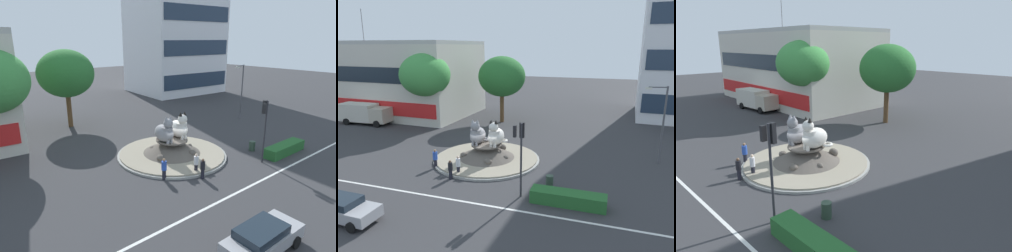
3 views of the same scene
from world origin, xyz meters
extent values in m
plane|color=#333335|center=(0.00, 0.00, 0.00)|extent=(160.00, 160.00, 0.00)
cube|color=silver|center=(0.00, -7.89, 0.00)|extent=(112.00, 0.20, 0.01)
cylinder|color=gray|center=(0.00, 0.00, 0.09)|extent=(9.66, 9.66, 0.18)
cylinder|color=gray|center=(0.00, 0.00, 0.23)|extent=(9.27, 9.27, 0.11)
cone|color=#564F47|center=(0.00, 0.00, 0.91)|extent=(5.07, 5.07, 1.24)
cylinder|color=#564F47|center=(0.00, 0.00, 1.47)|extent=(2.79, 2.79, 0.12)
ellipsoid|color=#564F47|center=(1.90, -0.27, 0.51)|extent=(0.55, 0.43, 0.44)
ellipsoid|color=#564F47|center=(0.75, 2.11, 0.62)|extent=(0.83, 0.63, 0.66)
ellipsoid|color=#564F47|center=(-1.12, 1.34, 0.52)|extent=(0.57, 0.53, 0.46)
ellipsoid|color=#564F47|center=(-1.93, -0.84, 0.54)|extent=(0.64, 0.63, 0.51)
ellipsoid|color=#564F47|center=(0.84, -1.81, 0.56)|extent=(0.69, 0.59, 0.55)
ellipsoid|color=gray|center=(-0.87, 0.01, 2.27)|extent=(1.33, 2.06, 1.48)
cylinder|color=gray|center=(-0.86, -0.40, 2.44)|extent=(0.98, 0.98, 0.93)
sphere|color=gray|center=(-0.86, -0.55, 3.24)|extent=(0.82, 0.82, 0.82)
torus|color=gray|center=(-0.55, 0.85, 1.68)|extent=(0.95, 0.95, 0.19)
cone|color=gray|center=(-0.64, -0.54, 3.72)|extent=(0.34, 0.34, 0.33)
cone|color=gray|center=(-1.08, -0.55, 3.72)|extent=(0.34, 0.34, 0.33)
cylinder|color=gray|center=(-0.69, -0.73, 1.71)|extent=(0.26, 0.26, 0.37)
cylinder|color=gray|center=(-1.02, -0.74, 1.71)|extent=(0.26, 0.26, 0.37)
ellipsoid|color=silver|center=(0.87, 0.15, 2.29)|extent=(1.40, 2.14, 1.52)
cylinder|color=silver|center=(0.86, -0.27, 2.46)|extent=(1.02, 1.02, 0.95)
sphere|color=silver|center=(0.85, -0.42, 3.29)|extent=(0.84, 0.84, 0.84)
torus|color=silver|center=(1.24, 0.99, 1.68)|extent=(0.90, 0.90, 0.19)
cone|color=black|center=(1.08, -0.43, 3.78)|extent=(0.35, 0.35, 0.34)
cone|color=black|center=(0.62, -0.42, 3.78)|extent=(0.35, 0.35, 0.34)
cylinder|color=silver|center=(1.02, -0.62, 1.72)|extent=(0.27, 0.27, 0.38)
cylinder|color=silver|center=(0.67, -0.61, 1.72)|extent=(0.27, 0.27, 0.38)
cylinder|color=#2D2D33|center=(4.95, -5.97, 2.65)|extent=(0.14, 0.14, 5.29)
cube|color=black|center=(4.93, -5.75, 4.77)|extent=(0.34, 0.27, 1.05)
sphere|color=#360606|center=(4.92, -5.67, 5.08)|extent=(0.18, 0.18, 0.18)
sphere|color=#392706|center=(4.92, -5.67, 4.77)|extent=(0.18, 0.18, 0.18)
sphere|color=green|center=(4.92, -5.67, 4.45)|extent=(0.18, 0.18, 0.18)
cube|color=black|center=(4.50, -6.01, 4.71)|extent=(0.22, 0.30, 0.80)
cube|color=beige|center=(-22.57, 15.90, 5.20)|extent=(26.55, 14.76, 10.40)
cube|color=red|center=(-22.82, 8.94, 2.08)|extent=(25.01, 1.03, 1.87)
cube|color=#19232D|center=(-22.82, 8.96, 6.45)|extent=(23.97, 0.95, 2.08)
cube|color=#B2B2AD|center=(-22.57, 15.90, 10.65)|extent=(26.55, 14.76, 0.50)
cylinder|color=#4C4C51|center=(-28.79, 17.72, 13.45)|extent=(0.10, 0.10, 5.10)
cube|color=#235B28|center=(8.21, -6.08, 0.45)|extent=(4.93, 1.20, 0.90)
cylinder|color=brown|center=(-11.92, 9.03, 2.07)|extent=(0.54, 0.54, 4.14)
ellipsoid|color=#3D8E42|center=(-11.92, 9.03, 6.67)|extent=(6.33, 6.33, 5.38)
cylinder|color=brown|center=(-3.58, 14.44, 1.86)|extent=(0.55, 0.55, 3.72)
ellipsoid|color=#286B2D|center=(-3.58, 14.44, 6.24)|extent=(6.31, 6.31, 5.36)
cylinder|color=#4C4C51|center=(14.89, 4.00, 3.46)|extent=(0.16, 0.16, 6.93)
cylinder|color=#4C4C51|center=(14.13, 3.84, 6.83)|extent=(1.52, 0.40, 0.10)
cube|color=silver|center=(13.38, 3.69, 6.73)|extent=(0.50, 0.24, 0.16)
cylinder|color=black|center=(-0.89, -3.98, 0.38)|extent=(0.26, 0.26, 0.76)
cylinder|color=silver|center=(-0.89, -3.98, 1.09)|extent=(0.35, 0.35, 0.66)
sphere|color=beige|center=(-0.89, -3.98, 1.53)|extent=(0.22, 0.22, 0.22)
cylinder|color=black|center=(-1.10, -4.90, 0.37)|extent=(0.27, 0.27, 0.73)
cylinder|color=black|center=(-1.10, -4.90, 1.05)|extent=(0.36, 0.36, 0.64)
sphere|color=brown|center=(-1.10, -4.90, 1.47)|extent=(0.21, 0.21, 0.21)
cylinder|color=black|center=(-3.44, -3.25, 0.39)|extent=(0.30, 0.30, 0.78)
cylinder|color=#284CB2|center=(-3.44, -3.25, 1.12)|extent=(0.39, 0.39, 0.68)
sphere|color=#936B4C|center=(-3.44, -3.25, 1.57)|extent=(0.22, 0.22, 0.22)
cube|color=#99999E|center=(-4.40, -12.24, 0.67)|extent=(4.57, 1.86, 0.70)
cube|color=#19232D|center=(-4.62, -12.23, 1.23)|extent=(2.57, 1.62, 0.44)
cylinder|color=black|center=(-2.88, -11.37, 0.32)|extent=(0.64, 0.23, 0.64)
cylinder|color=black|center=(-2.91, -13.16, 0.32)|extent=(0.64, 0.23, 0.64)
cube|color=#B7AD99|center=(-18.01, 7.52, 1.41)|extent=(2.23, 2.46, 1.91)
cube|color=beige|center=(-21.55, 7.36, 1.59)|extent=(5.07, 2.59, 2.29)
cylinder|color=black|center=(-17.99, 8.71, 0.45)|extent=(0.91, 0.34, 0.90)
cylinder|color=black|center=(-17.88, 6.35, 0.45)|extent=(0.91, 0.34, 0.90)
cylinder|color=black|center=(-22.66, 8.49, 0.45)|extent=(0.91, 0.34, 0.90)
cylinder|color=black|center=(-22.55, 6.13, 0.45)|extent=(0.91, 0.34, 0.90)
cylinder|color=#2D4233|center=(6.55, -3.80, 0.45)|extent=(0.56, 0.56, 0.90)
camera|label=1|loc=(-15.56, -18.64, 10.04)|focal=31.23mm
camera|label=2|loc=(10.27, -25.00, 10.21)|focal=33.17mm
camera|label=3|loc=(17.29, -13.17, 8.96)|focal=32.33mm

